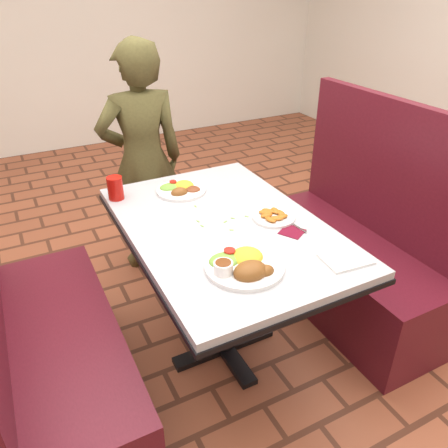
{
  "coord_description": "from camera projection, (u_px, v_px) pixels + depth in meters",
  "views": [
    {
      "loc": [
        -0.76,
        -1.47,
        1.7
      ],
      "look_at": [
        0.0,
        0.0,
        0.75
      ],
      "focal_mm": 35.0,
      "sensor_mm": 36.0,
      "label": 1
    }
  ],
  "objects": [
    {
      "name": "spoon_utensil",
      "position": [
        296.0,
        226.0,
        1.88
      ],
      "size": [
        0.03,
        0.12,
        0.0
      ],
      "primitive_type": "cube",
      "rotation": [
        0.0,
        0.0,
        0.13
      ],
      "color": "silver",
      "rests_on": "dining_table"
    },
    {
      "name": "far_dinner_plate",
      "position": [
        181.0,
        187.0,
        2.18
      ],
      "size": [
        0.25,
        0.25,
        0.06
      ],
      "rotation": [
        0.0,
        0.0,
        -0.3
      ],
      "color": "white",
      "rests_on": "dining_table"
    },
    {
      "name": "diner_person",
      "position": [
        143.0,
        162.0,
        2.64
      ],
      "size": [
        0.53,
        0.36,
        1.42
      ],
      "primitive_type": "imported",
      "rotation": [
        0.0,
        0.0,
        3.09
      ],
      "color": "brown",
      "rests_on": "ground"
    },
    {
      "name": "maroon_napkin",
      "position": [
        292.0,
        232.0,
        1.84
      ],
      "size": [
        0.13,
        0.13,
        0.0
      ],
      "primitive_type": "cube",
      "rotation": [
        0.0,
        0.0,
        0.54
      ],
      "color": "maroon",
      "rests_on": "dining_table"
    },
    {
      "name": "knife_utensil",
      "position": [
        262.0,
        266.0,
        1.61
      ],
      "size": [
        0.02,
        0.18,
        0.0
      ],
      "primitive_type": "cube",
      "rotation": [
        0.0,
        0.0,
        0.05
      ],
      "color": "silver",
      "rests_on": "dining_table"
    },
    {
      "name": "near_dinner_plate",
      "position": [
        244.0,
        262.0,
        1.6
      ],
      "size": [
        0.3,
        0.3,
        0.09
      ],
      "rotation": [
        0.0,
        0.0,
        -0.39
      ],
      "color": "white",
      "rests_on": "dining_table"
    },
    {
      "name": "booth_bench_right",
      "position": [
        351.0,
        257.0,
        2.43
      ],
      "size": [
        0.47,
        1.2,
        1.17
      ],
      "color": "maroon",
      "rests_on": "ground"
    },
    {
      "name": "booth_bench_left",
      "position": [
        52.0,
        357.0,
        1.8
      ],
      "size": [
        0.47,
        1.2,
        1.17
      ],
      "color": "maroon",
      "rests_on": "ground"
    },
    {
      "name": "plantain_plate",
      "position": [
        274.0,
        216.0,
        1.94
      ],
      "size": [
        0.19,
        0.19,
        0.03
      ],
      "rotation": [
        0.0,
        0.0,
        -0.1
      ],
      "color": "white",
      "rests_on": "dining_table"
    },
    {
      "name": "fork_utensil",
      "position": [
        242.0,
        275.0,
        1.57
      ],
      "size": [
        0.06,
        0.14,
        0.0
      ],
      "primitive_type": "cube",
      "rotation": [
        0.0,
        0.0,
        -0.36
      ],
      "color": "silver",
      "rests_on": "dining_table"
    },
    {
      "name": "lettuce_shreds",
      "position": [
        226.0,
        216.0,
        1.96
      ],
      "size": [
        0.28,
        0.32,
        0.0
      ],
      "primitive_type": null,
      "color": "#7AAD45",
      "rests_on": "dining_table"
    },
    {
      "name": "red_tumbler",
      "position": [
        115.0,
        188.0,
        2.09
      ],
      "size": [
        0.07,
        0.07,
        0.11
      ],
      "primitive_type": "cylinder",
      "color": "#B2120B",
      "rests_on": "dining_table"
    },
    {
      "name": "paper_napkin",
      "position": [
        346.0,
        259.0,
        1.66
      ],
      "size": [
        0.19,
        0.15,
        0.01
      ],
      "primitive_type": "cube",
      "rotation": [
        0.0,
        0.0,
        -0.09
      ],
      "color": "white",
      "rests_on": "dining_table"
    },
    {
      "name": "dining_table",
      "position": [
        224.0,
        243.0,
        1.95
      ],
      "size": [
        0.81,
        1.21,
        0.75
      ],
      "color": "#B7BABC",
      "rests_on": "ground"
    }
  ]
}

